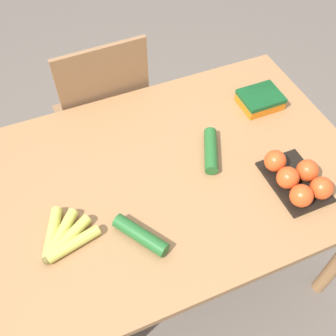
# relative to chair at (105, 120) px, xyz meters

# --- Properties ---
(ground_plane) EXTENTS (12.00, 12.00, 0.00)m
(ground_plane) POSITION_rel_chair_xyz_m (0.08, -0.61, -0.50)
(ground_plane) COLOR #665B51
(dining_table) EXTENTS (1.39, 0.92, 0.77)m
(dining_table) POSITION_rel_chair_xyz_m (0.08, -0.61, 0.17)
(dining_table) COLOR #9E7044
(dining_table) RESTS_ON ground_plane
(chair) EXTENTS (0.43, 0.41, 0.99)m
(chair) POSITION_rel_chair_xyz_m (0.00, 0.00, 0.00)
(chair) COLOR #8E6642
(chair) RESTS_ON ground_plane
(banana_bunch) EXTENTS (0.19, 0.19, 0.04)m
(banana_bunch) POSITION_rel_chair_xyz_m (-0.32, -0.73, 0.29)
(banana_bunch) COLOR brown
(banana_bunch) RESTS_ON dining_table
(tomato_pack) EXTENTS (0.17, 0.25, 0.09)m
(tomato_pack) POSITION_rel_chair_xyz_m (0.47, -0.83, 0.31)
(tomato_pack) COLOR black
(tomato_pack) RESTS_ON dining_table
(carrot_bag) EXTENTS (0.16, 0.13, 0.06)m
(carrot_bag) POSITION_rel_chair_xyz_m (0.57, -0.43, 0.30)
(carrot_bag) COLOR orange
(carrot_bag) RESTS_ON dining_table
(cucumber_near) EXTENTS (0.14, 0.19, 0.05)m
(cucumber_near) POSITION_rel_chair_xyz_m (-0.10, -0.82, 0.29)
(cucumber_near) COLOR #236028
(cucumber_near) RESTS_ON dining_table
(cucumber_far) EXTENTS (0.12, 0.19, 0.05)m
(cucumber_far) POSITION_rel_chair_xyz_m (0.26, -0.59, 0.29)
(cucumber_far) COLOR #236028
(cucumber_far) RESTS_ON dining_table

